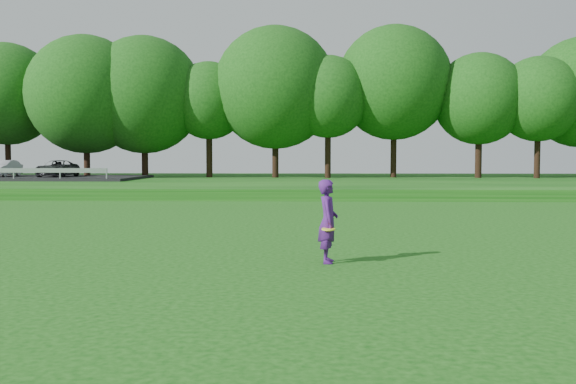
{
  "coord_description": "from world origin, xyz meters",
  "views": [
    {
      "loc": [
        0.57,
        -13.36,
        2.3
      ],
      "look_at": [
        -0.05,
        4.36,
        1.3
      ],
      "focal_mm": 40.0,
      "sensor_mm": 36.0,
      "label": 1
    }
  ],
  "objects": [
    {
      "name": "walking_path",
      "position": [
        0.0,
        20.0,
        0.02
      ],
      "size": [
        130.0,
        1.6,
        0.04
      ],
      "primitive_type": "cube",
      "color": "gray",
      "rests_on": "ground"
    },
    {
      "name": "woman",
      "position": [
        0.95,
        0.36,
        0.9
      ],
      "size": [
        0.45,
        0.74,
        1.8
      ],
      "color": "#4B1971",
      "rests_on": "ground"
    },
    {
      "name": "ground",
      "position": [
        0.0,
        0.0,
        0.0
      ],
      "size": [
        140.0,
        140.0,
        0.0
      ],
      "primitive_type": "plane",
      "color": "#10470D",
      "rests_on": "ground"
    },
    {
      "name": "berm",
      "position": [
        0.0,
        34.0,
        0.3
      ],
      "size": [
        130.0,
        30.0,
        0.6
      ],
      "primitive_type": "cube",
      "color": "#10470D",
      "rests_on": "ground"
    },
    {
      "name": "treeline",
      "position": [
        0.0,
        38.0,
        8.1
      ],
      "size": [
        104.0,
        7.0,
        15.0
      ],
      "primitive_type": null,
      "color": "#11420F",
      "rests_on": "berm"
    }
  ]
}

